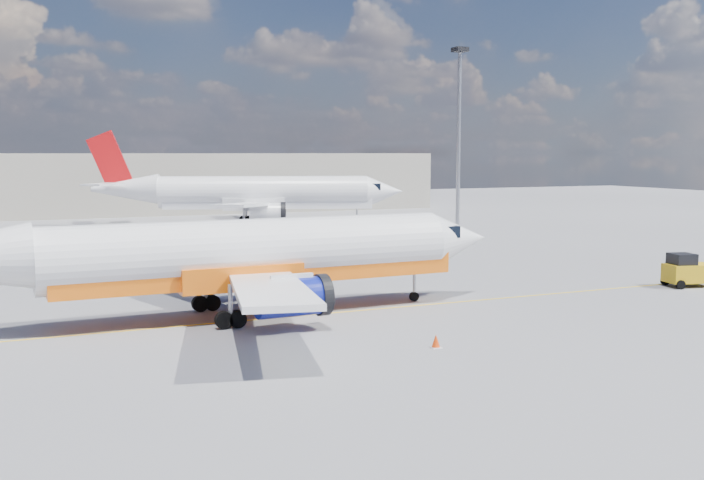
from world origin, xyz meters
name	(u,v)px	position (x,y,z in m)	size (l,w,h in m)	color
ground	(389,322)	(0.00, 0.00, 0.00)	(240.00, 240.00, 0.00)	slate
taxi_line	(363,310)	(0.00, 3.00, 0.01)	(70.00, 0.15, 0.01)	yellow
terminal_main	(182,183)	(5.00, 75.00, 4.00)	(70.00, 14.00, 8.00)	#ABA493
main_jet	(234,255)	(-6.56, 3.86, 3.10)	(30.72, 24.29, 9.31)	white
second_jet	(254,194)	(8.20, 51.07, 3.52)	(34.75, 26.38, 10.56)	white
gse_tug	(688,271)	(21.10, 1.79, 0.97)	(3.12, 2.28, 2.04)	black
traffic_cone	(436,341)	(-0.42, -5.35, 0.28)	(0.41, 0.41, 0.58)	white
floodlight_mast	(459,122)	(26.34, 37.51, 11.30)	(1.38, 1.38, 18.85)	#94949B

